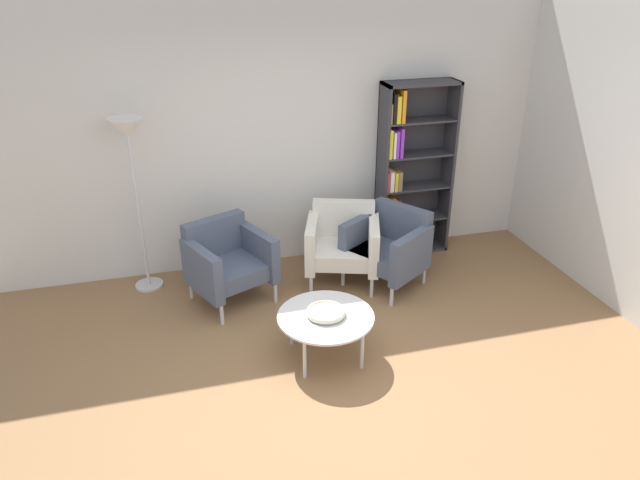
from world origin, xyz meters
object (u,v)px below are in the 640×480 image
(armchair_near_window, at_px, (343,242))
(floor_lamp_torchiere, at_px, (130,149))
(coffee_table_low, at_px, (326,318))
(armchair_by_bookshelf, at_px, (228,260))
(decorative_bowl, at_px, (326,312))
(armchair_corner_red, at_px, (389,246))
(bookshelf_tall, at_px, (407,171))

(armchair_near_window, bearing_deg, floor_lamp_torchiere, -171.78)
(coffee_table_low, height_order, armchair_by_bookshelf, armchair_by_bookshelf)
(decorative_bowl, relative_size, armchair_corner_red, 0.34)
(decorative_bowl, distance_m, armchair_by_bookshelf, 1.32)
(armchair_by_bookshelf, height_order, floor_lamp_torchiere, floor_lamp_torchiere)
(armchair_by_bookshelf, height_order, armchair_corner_red, same)
(armchair_by_bookshelf, distance_m, floor_lamp_torchiere, 1.36)
(coffee_table_low, bearing_deg, decorative_bowl, 0.00)
(bookshelf_tall, height_order, armchair_corner_red, bookshelf_tall)
(coffee_table_low, bearing_deg, bookshelf_tall, 50.49)
(decorative_bowl, xyz_separation_m, armchair_near_window, (0.53, 1.23, -0.02))
(bookshelf_tall, xyz_separation_m, decorative_bowl, (-1.40, -1.69, -0.51))
(bookshelf_tall, distance_m, armchair_near_window, 1.11)
(armchair_corner_red, bearing_deg, armchair_near_window, -148.35)
(floor_lamp_torchiere, bearing_deg, coffee_table_low, -48.19)
(armchair_near_window, bearing_deg, coffee_table_low, -94.48)
(decorative_bowl, relative_size, floor_lamp_torchiere, 0.18)
(bookshelf_tall, bearing_deg, decorative_bowl, -129.51)
(bookshelf_tall, bearing_deg, coffee_table_low, -129.51)
(bookshelf_tall, relative_size, floor_lamp_torchiere, 1.09)
(floor_lamp_torchiere, bearing_deg, decorative_bowl, -48.19)
(decorative_bowl, relative_size, armchair_near_window, 0.36)
(coffee_table_low, height_order, floor_lamp_torchiere, floor_lamp_torchiere)
(armchair_corner_red, height_order, floor_lamp_torchiere, floor_lamp_torchiere)
(armchair_by_bookshelf, relative_size, armchair_corner_red, 0.96)
(decorative_bowl, distance_m, floor_lamp_torchiere, 2.37)
(coffee_table_low, xyz_separation_m, armchair_near_window, (0.53, 1.23, 0.04))
(armchair_corner_red, distance_m, floor_lamp_torchiere, 2.65)
(coffee_table_low, distance_m, armchair_corner_red, 1.41)
(decorative_bowl, bearing_deg, bookshelf_tall, 50.49)
(bookshelf_tall, relative_size, armchair_by_bookshelf, 2.09)
(bookshelf_tall, distance_m, decorative_bowl, 2.25)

